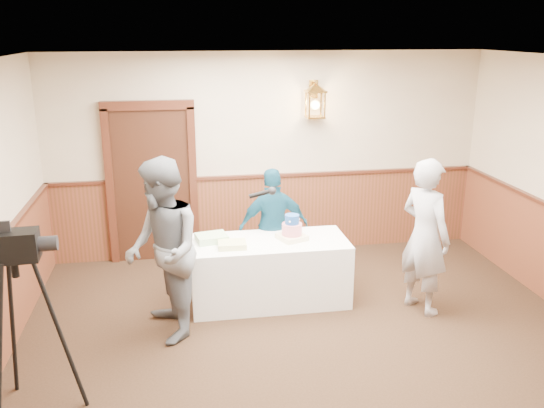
{
  "coord_description": "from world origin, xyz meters",
  "views": [
    {
      "loc": [
        -1.25,
        -4.19,
        3.08
      ],
      "look_at": [
        -0.26,
        1.7,
        1.25
      ],
      "focal_mm": 38.0,
      "sensor_mm": 36.0,
      "label": 1
    }
  ],
  "objects": [
    {
      "name": "ground",
      "position": [
        0.0,
        0.0,
        0.0
      ],
      "size": [
        7.0,
        7.0,
        0.0
      ],
      "primitive_type": "plane",
      "color": "black",
      "rests_on": "ground"
    },
    {
      "name": "room_shell",
      "position": [
        -0.05,
        0.45,
        1.52
      ],
      "size": [
        6.02,
        7.02,
        2.81
      ],
      "color": "#BEA98E",
      "rests_on": "ground"
    },
    {
      "name": "display_table",
      "position": [
        -0.26,
        1.9,
        0.38
      ],
      "size": [
        1.8,
        0.8,
        0.75
      ],
      "primitive_type": "cube",
      "color": "white",
      "rests_on": "ground"
    },
    {
      "name": "tiered_cake",
      "position": [
        0.01,
        1.9,
        0.87
      ],
      "size": [
        0.37,
        0.37,
        0.3
      ],
      "rotation": [
        0.0,
        0.0,
        0.38
      ],
      "color": "beige",
      "rests_on": "display_table"
    },
    {
      "name": "sheet_cake_yellow",
      "position": [
        -0.7,
        1.76,
        0.78
      ],
      "size": [
        0.32,
        0.25,
        0.06
      ],
      "primitive_type": "cube",
      "rotation": [
        0.0,
        0.0,
        -0.03
      ],
      "color": "#D6D480",
      "rests_on": "display_table"
    },
    {
      "name": "sheet_cake_green",
      "position": [
        -0.91,
        1.99,
        0.79
      ],
      "size": [
        0.39,
        0.33,
        0.08
      ],
      "primitive_type": "cube",
      "rotation": [
        0.0,
        0.0,
        0.19
      ],
      "color": "#A8CE91",
      "rests_on": "display_table"
    },
    {
      "name": "interviewer",
      "position": [
        -1.44,
        1.29,
        0.94
      ],
      "size": [
        1.61,
        1.04,
        1.89
      ],
      "rotation": [
        0.0,
        0.0,
        -1.37
      ],
      "color": "slate",
      "rests_on": "ground"
    },
    {
      "name": "baker",
      "position": [
        1.41,
        1.4,
        0.88
      ],
      "size": [
        0.65,
        0.76,
        1.76
      ],
      "primitive_type": "imported",
      "rotation": [
        0.0,
        0.0,
        2.0
      ],
      "color": "#A4A4A9",
      "rests_on": "ground"
    },
    {
      "name": "assistant_p",
      "position": [
        -0.13,
        2.36,
        0.74
      ],
      "size": [
        0.89,
        0.41,
        1.48
      ],
      "primitive_type": "imported",
      "rotation": [
        0.0,
        0.0,
        3.2
      ],
      "color": "navy",
      "rests_on": "ground"
    },
    {
      "name": "tv_camera_rig",
      "position": [
        -2.53,
        0.18,
        0.72
      ],
      "size": [
        0.63,
        0.59,
        1.6
      ],
      "rotation": [
        0.0,
        0.0,
        0.05
      ],
      "color": "black",
      "rests_on": "ground"
    }
  ]
}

